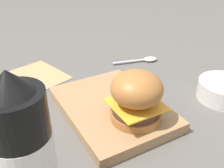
% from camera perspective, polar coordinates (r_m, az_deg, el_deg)
% --- Properties ---
extents(ground_plane, '(6.00, 6.00, 0.00)m').
position_cam_1_polar(ground_plane, '(0.61, -1.53, -5.19)').
color(ground_plane, '#5B5651').
extents(serving_board, '(0.27, 0.20, 0.02)m').
position_cam_1_polar(serving_board, '(0.59, 0.00, -5.26)').
color(serving_board, '#A37A51').
rests_on(serving_board, ground_plane).
extents(burger, '(0.10, 0.10, 0.10)m').
position_cam_1_polar(burger, '(0.51, 5.32, -2.67)').
color(burger, '#AD6B33').
rests_on(burger, serving_board).
extents(ketchup_bottle, '(0.08, 0.08, 0.22)m').
position_cam_1_polar(ketchup_bottle, '(0.37, -18.64, -14.33)').
color(ketchup_bottle, black).
rests_on(ketchup_bottle, ground_plane).
extents(spoon, '(0.05, 0.14, 0.01)m').
position_cam_1_polar(spoon, '(0.83, 7.23, 5.29)').
color(spoon, silver).
rests_on(spoon, ground_plane).
extents(parchment_square, '(0.20, 0.20, 0.00)m').
position_cam_1_polar(parchment_square, '(0.76, -17.10, 1.29)').
color(parchment_square, tan).
rests_on(parchment_square, ground_plane).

